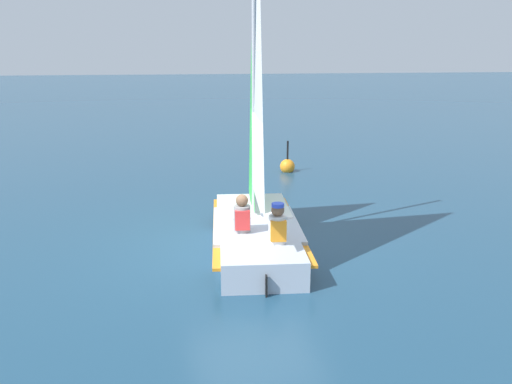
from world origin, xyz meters
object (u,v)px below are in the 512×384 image
sailor_helm (242,224)px  sailor_crew (277,234)px  buoy_marker (287,166)px  sailboat_main (256,209)px

sailor_helm → sailor_crew: size_ratio=1.00×
sailor_crew → sailor_helm: bearing=42.3°
sailor_helm → buoy_marker: (-3.18, -6.56, -0.44)m
sailor_crew → buoy_marker: 7.79m
sailor_helm → sailor_crew: sailor_crew is taller
sailboat_main → sailor_helm: (0.36, 0.35, -0.14)m
sailor_crew → buoy_marker: size_ratio=1.09×
sailor_helm → buoy_marker: sailor_helm is taller
sailboat_main → buoy_marker: sailboat_main is taller
sailor_helm → sailor_crew: 0.83m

